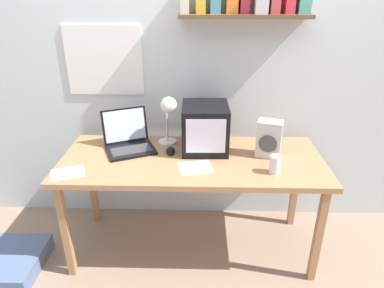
% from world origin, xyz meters
% --- Properties ---
extents(ground_plane, '(12.00, 12.00, 0.00)m').
position_xyz_m(ground_plane, '(0.00, 0.00, 0.00)').
color(ground_plane, gray).
extents(back_wall, '(5.60, 0.24, 2.60)m').
position_xyz_m(back_wall, '(0.00, 0.46, 1.31)').
color(back_wall, silver).
rests_on(back_wall, ground_plane).
extents(corner_desk, '(1.70, 0.70, 0.73)m').
position_xyz_m(corner_desk, '(0.00, 0.00, 0.67)').
color(corner_desk, '#AC784F').
rests_on(corner_desk, ground_plane).
extents(crt_monitor, '(0.31, 0.34, 0.31)m').
position_xyz_m(crt_monitor, '(0.08, 0.14, 0.89)').
color(crt_monitor, black).
rests_on(crt_monitor, corner_desk).
extents(laptop, '(0.40, 0.39, 0.25)m').
position_xyz_m(laptop, '(-0.44, 0.15, 0.79)').
color(laptop, black).
rests_on(laptop, corner_desk).
extents(desk_lamp, '(0.14, 0.18, 0.36)m').
position_xyz_m(desk_lamp, '(-0.16, 0.18, 0.98)').
color(desk_lamp, white).
rests_on(desk_lamp, corner_desk).
extents(juice_glass, '(0.07, 0.07, 0.11)m').
position_xyz_m(juice_glass, '(0.50, -0.18, 0.78)').
color(juice_glass, white).
rests_on(juice_glass, corner_desk).
extents(space_heater, '(0.18, 0.15, 0.24)m').
position_xyz_m(space_heater, '(0.50, 0.05, 0.85)').
color(space_heater, silver).
rests_on(space_heater, corner_desk).
extents(computer_mouse, '(0.07, 0.11, 0.03)m').
position_xyz_m(computer_mouse, '(-0.15, 0.07, 0.75)').
color(computer_mouse, black).
rests_on(computer_mouse, corner_desk).
extents(loose_paper_near_laptop, '(0.23, 0.21, 0.00)m').
position_xyz_m(loose_paper_near_laptop, '(-0.74, -0.22, 0.73)').
color(loose_paper_near_laptop, white).
rests_on(loose_paper_near_laptop, corner_desk).
extents(open_notebook, '(0.23, 0.20, 0.00)m').
position_xyz_m(open_notebook, '(0.02, -0.13, 0.73)').
color(open_notebook, white).
rests_on(open_notebook, corner_desk).
extents(floor_cushion, '(0.45, 0.45, 0.11)m').
position_xyz_m(floor_cushion, '(-1.24, -0.26, 0.06)').
color(floor_cushion, slate).
rests_on(floor_cushion, ground_plane).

